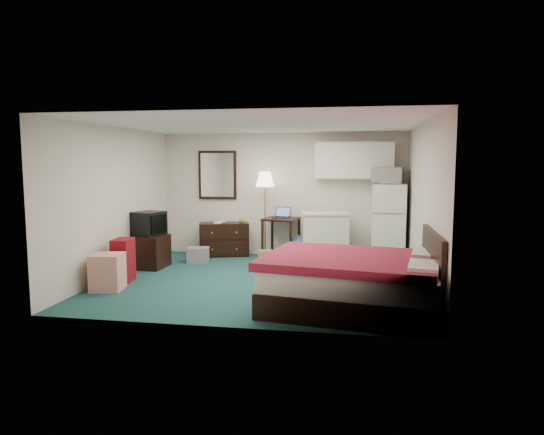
% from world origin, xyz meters
% --- Properties ---
extents(floor, '(5.00, 4.50, 0.01)m').
position_xyz_m(floor, '(0.00, 0.00, 0.00)').
color(floor, '#0D383C').
rests_on(floor, ground).
extents(ceiling, '(5.00, 4.50, 0.01)m').
position_xyz_m(ceiling, '(0.00, 0.00, 2.50)').
color(ceiling, silver).
rests_on(ceiling, walls).
extents(walls, '(5.01, 4.51, 2.50)m').
position_xyz_m(walls, '(0.00, 0.00, 1.25)').
color(walls, silver).
rests_on(walls, floor).
extents(mirror, '(0.80, 0.06, 1.00)m').
position_xyz_m(mirror, '(-1.35, 2.22, 1.65)').
color(mirror, white).
rests_on(mirror, walls).
extents(upper_cabinets, '(1.50, 0.35, 0.70)m').
position_xyz_m(upper_cabinets, '(1.45, 2.08, 1.95)').
color(upper_cabinets, silver).
rests_on(upper_cabinets, walls).
extents(headboard, '(0.06, 1.56, 1.00)m').
position_xyz_m(headboard, '(2.46, -1.30, 0.55)').
color(headboard, black).
rests_on(headboard, walls).
extents(dresser, '(1.09, 0.72, 0.68)m').
position_xyz_m(dresser, '(-1.16, 1.98, 0.34)').
color(dresser, black).
rests_on(dresser, floor).
extents(floor_lamp, '(0.43, 0.43, 1.73)m').
position_xyz_m(floor_lamp, '(-0.28, 1.89, 0.86)').
color(floor_lamp, gold).
rests_on(floor_lamp, floor).
extents(desk, '(0.74, 0.74, 0.81)m').
position_xyz_m(desk, '(0.04, 1.92, 0.41)').
color(desk, black).
rests_on(desk, floor).
extents(exercise_ball, '(0.53, 0.53, 0.49)m').
position_xyz_m(exercise_ball, '(0.44, 1.77, 0.25)').
color(exercise_ball, navy).
rests_on(exercise_ball, floor).
extents(kitchen_counter, '(0.96, 0.80, 0.93)m').
position_xyz_m(kitchen_counter, '(0.91, 1.69, 0.47)').
color(kitchen_counter, silver).
rests_on(kitchen_counter, floor).
extents(fridge, '(0.67, 0.67, 1.51)m').
position_xyz_m(fridge, '(2.13, 1.88, 0.75)').
color(fridge, white).
rests_on(fridge, floor).
extents(bed, '(2.42, 2.02, 0.70)m').
position_xyz_m(bed, '(1.48, -1.30, 0.35)').
color(bed, maroon).
rests_on(bed, floor).
extents(tv_stand, '(0.61, 0.66, 0.59)m').
position_xyz_m(tv_stand, '(-2.21, 0.65, 0.29)').
color(tv_stand, black).
rests_on(tv_stand, floor).
extents(suitcase, '(0.31, 0.46, 0.70)m').
position_xyz_m(suitcase, '(-2.17, -0.42, 0.35)').
color(suitcase, maroon).
rests_on(suitcase, floor).
extents(retail_box, '(0.50, 0.50, 0.55)m').
position_xyz_m(retail_box, '(-2.17, -0.94, 0.27)').
color(retail_box, beige).
rests_on(retail_box, floor).
extents(file_bin, '(0.47, 0.39, 0.29)m').
position_xyz_m(file_bin, '(-1.47, 1.23, 0.14)').
color(file_bin, slate).
rests_on(file_bin, floor).
extents(cardboard_box_a, '(0.28, 0.25, 0.22)m').
position_xyz_m(cardboard_box_a, '(-0.21, 1.51, 0.11)').
color(cardboard_box_a, olive).
rests_on(cardboard_box_a, floor).
extents(cardboard_box_b, '(0.32, 0.35, 0.29)m').
position_xyz_m(cardboard_box_b, '(0.52, 1.27, 0.14)').
color(cardboard_box_b, olive).
rests_on(cardboard_box_b, floor).
extents(laptop, '(0.36, 0.31, 0.21)m').
position_xyz_m(laptop, '(0.04, 1.88, 0.92)').
color(laptop, black).
rests_on(laptop, desk).
extents(crt_tv, '(0.61, 0.63, 0.44)m').
position_xyz_m(crt_tv, '(-2.21, 0.68, 0.81)').
color(crt_tv, black).
rests_on(crt_tv, tv_stand).
extents(microwave, '(0.61, 0.40, 0.38)m').
position_xyz_m(microwave, '(2.07, 1.87, 1.70)').
color(microwave, white).
rests_on(microwave, fridge).
extents(book_a, '(0.17, 0.07, 0.24)m').
position_xyz_m(book_a, '(-1.34, 1.88, 0.80)').
color(book_a, olive).
rests_on(book_a, dresser).
extents(book_b, '(0.17, 0.04, 0.22)m').
position_xyz_m(book_b, '(-1.30, 2.02, 0.79)').
color(book_b, olive).
rests_on(book_b, dresser).
extents(mug, '(0.14, 0.12, 0.12)m').
position_xyz_m(mug, '(-0.78, 1.99, 0.74)').
color(mug, '#619B4B').
rests_on(mug, dresser).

